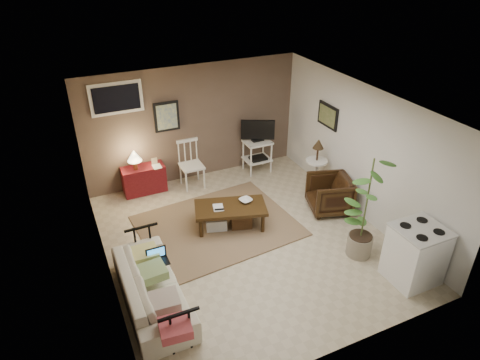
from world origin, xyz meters
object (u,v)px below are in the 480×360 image
sofa (151,282)px  stove (416,254)px  armchair (330,193)px  tv_stand (258,145)px  red_console (143,177)px  side_table (317,159)px  coffee_table (230,215)px  potted_plant (366,205)px  spindle_chair (191,166)px

sofa → stove: (3.66, -1.14, 0.08)m
sofa → armchair: size_ratio=2.59×
tv_stand → stove: (0.57, -4.02, -0.17)m
red_console → side_table: 3.46m
coffee_table → armchair: 1.92m
potted_plant → sofa: bearing=173.9°
spindle_chair → tv_stand: size_ratio=0.82×
coffee_table → stove: 3.05m
sofa → side_table: bearing=-66.4°
sofa → spindle_chair: spindle_chair is taller
red_console → side_table: side_table is taller
red_console → armchair: 3.65m
side_table → spindle_chair: bearing=150.7°
side_table → potted_plant: (-0.46, -1.99, 0.24)m
tv_stand → potted_plant: (0.22, -3.23, 0.32)m
coffee_table → sofa: (-1.70, -1.19, 0.12)m
side_table → armchair: (-0.16, -0.71, -0.33)m
tv_stand → side_table: 1.41m
sofa → side_table: size_ratio=1.70×
red_console → spindle_chair: spindle_chair is taller
red_console → stove: red_console is taller
sofa → spindle_chair: 3.27m
armchair → potted_plant: potted_plant is taller
tv_stand → armchair: 2.03m
coffee_table → side_table: size_ratio=1.19×
sofa → red_console: bearing=-11.5°
sofa → armchair: bearing=-75.5°
side_table → red_console: bearing=156.1°
spindle_chair → potted_plant: 3.69m
coffee_table → red_console: 2.14m
coffee_table → tv_stand: tv_stand is taller
tv_stand → spindle_chair: bearing=-179.6°
red_console → spindle_chair: 0.98m
red_console → tv_stand: 2.49m
coffee_table → potted_plant: bearing=-43.9°
side_table → sofa: bearing=-156.4°
armchair → sofa: bearing=-58.6°
potted_plant → coffee_table: bearing=136.1°
potted_plant → armchair: bearing=76.9°
tv_stand → side_table: tv_stand is taller
coffee_table → sofa: sofa is taller
coffee_table → potted_plant: potted_plant is taller
sofa → potted_plant: bearing=-96.1°
tv_stand → armchair: tv_stand is taller
sofa → potted_plant: 3.37m
spindle_chair → tv_stand: tv_stand is taller
coffee_table → red_console: red_console is taller
tv_stand → potted_plant: potted_plant is taller
coffee_table → sofa: 2.08m
sofa → potted_plant: potted_plant is taller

